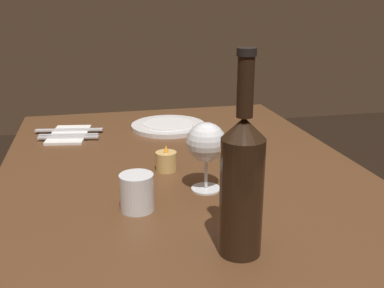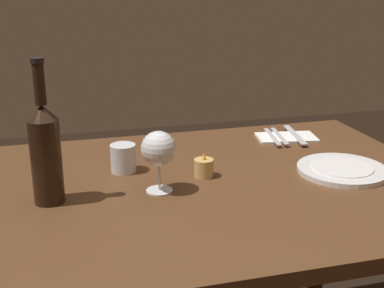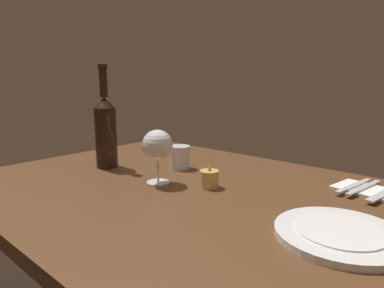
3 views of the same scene
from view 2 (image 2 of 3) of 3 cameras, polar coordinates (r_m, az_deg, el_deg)
dining_table at (r=1.39m, az=0.91°, el=-7.70°), size 1.30×0.90×0.74m
wine_glass_left at (r=1.26m, az=-3.68°, el=-0.65°), size 0.09×0.09×0.16m
wine_bottle at (r=1.24m, az=-15.73°, el=-0.70°), size 0.07×0.07×0.34m
water_tumbler at (r=1.43m, az=-7.52°, el=-1.68°), size 0.07×0.07×0.08m
votive_candle at (r=1.38m, az=1.30°, el=-2.68°), size 0.05×0.05×0.07m
dinner_plate at (r=1.47m, az=16.10°, el=-2.70°), size 0.24×0.24×0.02m
folded_napkin at (r=1.73m, az=10.29°, el=0.71°), size 0.21×0.14×0.01m
fork_inner at (r=1.72m, az=9.55°, el=0.85°), size 0.04×0.18×0.00m
fork_outer at (r=1.71m, az=8.78°, el=0.79°), size 0.04×0.18×0.00m
table_knife at (r=1.74m, az=11.19°, el=0.99°), size 0.05×0.21×0.00m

